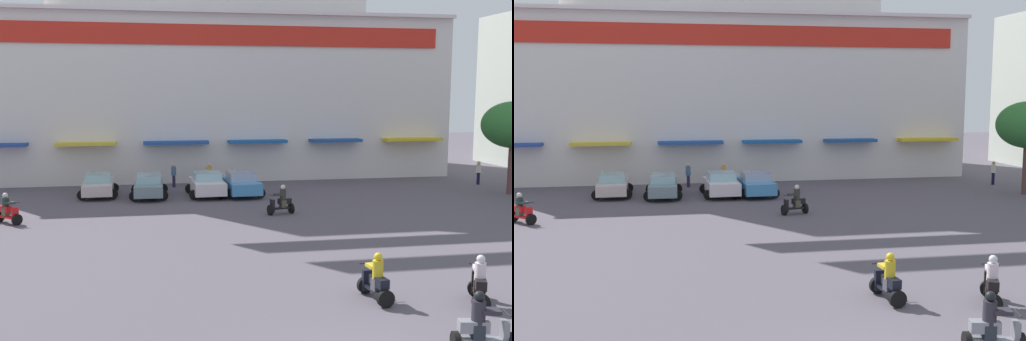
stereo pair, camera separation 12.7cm
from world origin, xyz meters
TOP-DOWN VIEW (x-y plane):
  - ground_plane at (0.00, 13.00)m, footprint 128.00×128.00m
  - colonial_building at (-0.00, 37.23)m, footprint 34.58×19.79m
  - parked_car_0 at (-7.60, 25.55)m, footprint 2.37×3.98m
  - parked_car_1 at (-4.62, 24.68)m, footprint 2.29×4.16m
  - parked_car_2 at (-1.20, 24.45)m, footprint 2.51×3.89m
  - parked_car_3 at (0.88, 24.53)m, footprint 2.48×4.38m
  - scooter_rider_0 at (4.72, 4.37)m, footprint 1.08×1.53m
  - scooter_rider_1 at (1.88, 5.22)m, footprint 0.66×1.50m
  - scooter_rider_2 at (1.98, 18.35)m, footprint 1.43×0.83m
  - scooter_rider_3 at (-11.27, 18.49)m, footprint 1.43×1.36m
  - scooter_rider_9 at (2.97, 1.30)m, footprint 1.47×0.82m
  - pedestrian_0 at (-3.00, 28.28)m, footprint 0.34×0.34m
  - pedestrian_1 at (-0.69, 28.00)m, footprint 0.54×0.54m
  - pedestrian_2 at (17.35, 25.84)m, footprint 0.38×0.38m

SIDE VIEW (x-z plane):
  - ground_plane at x=0.00m, z-range 0.00..0.00m
  - scooter_rider_1 at x=1.88m, z-range -0.14..1.35m
  - scooter_rider_3 at x=-11.27m, z-range -0.12..1.35m
  - scooter_rider_2 at x=1.98m, z-range -0.14..1.38m
  - scooter_rider_9 at x=2.97m, z-range -0.14..1.38m
  - scooter_rider_0 at x=4.72m, z-range -0.13..1.38m
  - parked_car_1 at x=-4.62m, z-range 0.02..1.39m
  - parked_car_0 at x=-7.60m, z-range 0.01..1.41m
  - parked_car_3 at x=0.88m, z-range 0.01..1.45m
  - parked_car_2 at x=-1.20m, z-range 0.01..1.47m
  - pedestrian_1 at x=-0.69m, z-range 0.09..1.65m
  - pedestrian_2 at x=17.35m, z-range 0.12..1.72m
  - pedestrian_0 at x=-3.00m, z-range 0.12..1.72m
  - colonial_building at x=0.00m, z-range -1.49..21.64m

